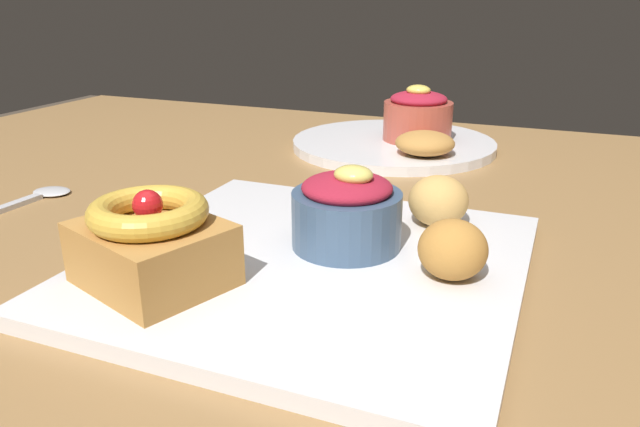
{
  "coord_description": "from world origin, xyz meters",
  "views": [
    {
      "loc": [
        0.18,
        -0.51,
        0.93
      ],
      "look_at": [
        0.02,
        -0.11,
        0.77
      ],
      "focal_mm": 34.2,
      "sensor_mm": 36.0,
      "label": 1
    }
  ],
  "objects": [
    {
      "name": "front_plate",
      "position": [
        0.02,
        -0.13,
        0.74
      ],
      "size": [
        0.3,
        0.3,
        0.01
      ],
      "primitive_type": "cube",
      "color": "white",
      "rests_on": "dining_table"
    },
    {
      "name": "dining_table",
      "position": [
        0.0,
        0.0,
        0.64
      ],
      "size": [
        1.39,
        0.92,
        0.73
      ],
      "color": "olive",
      "rests_on": "ground_plane"
    },
    {
      "name": "back_ramekin",
      "position": [
        -0.0,
        0.27,
        0.77
      ],
      "size": [
        0.09,
        0.09,
        0.07
      ],
      "color": "#B24C3D",
      "rests_on": "back_plate"
    },
    {
      "name": "berry_ramekin",
      "position": [
        0.04,
        -0.1,
        0.77
      ],
      "size": [
        0.08,
        0.08,
        0.07
      ],
      "color": "#3D5675",
      "rests_on": "front_plate"
    },
    {
      "name": "back_plate",
      "position": [
        -0.03,
        0.26,
        0.74
      ],
      "size": [
        0.27,
        0.27,
        0.01
      ],
      "primitive_type": "cylinder",
      "color": "white",
      "rests_on": "dining_table"
    },
    {
      "name": "fritter_front",
      "position": [
        0.12,
        -0.13,
        0.76
      ],
      "size": [
        0.05,
        0.05,
        0.04
      ],
      "primitive_type": "ellipsoid",
      "color": "#BC7F38",
      "rests_on": "front_plate"
    },
    {
      "name": "spoon",
      "position": [
        -0.31,
        -0.09,
        0.73
      ],
      "size": [
        0.04,
        0.13,
        0.0
      ],
      "rotation": [
        0.0,
        0.0,
        1.53
      ],
      "color": "silver",
      "rests_on": "dining_table"
    },
    {
      "name": "cake_slice",
      "position": [
        -0.06,
        -0.21,
        0.77
      ],
      "size": [
        0.12,
        0.11,
        0.07
      ],
      "rotation": [
        0.0,
        0.0,
        -0.34
      ],
      "color": "#B77F3D",
      "rests_on": "front_plate"
    },
    {
      "name": "fritter_middle",
      "position": [
        0.09,
        -0.03,
        0.76
      ],
      "size": [
        0.05,
        0.05,
        0.04
      ],
      "primitive_type": "ellipsoid",
      "color": "tan",
      "rests_on": "front_plate"
    },
    {
      "name": "back_pastry",
      "position": [
        0.03,
        0.2,
        0.76
      ],
      "size": [
        0.07,
        0.07,
        0.03
      ],
      "primitive_type": "ellipsoid",
      "color": "#B77F3D",
      "rests_on": "back_plate"
    }
  ]
}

